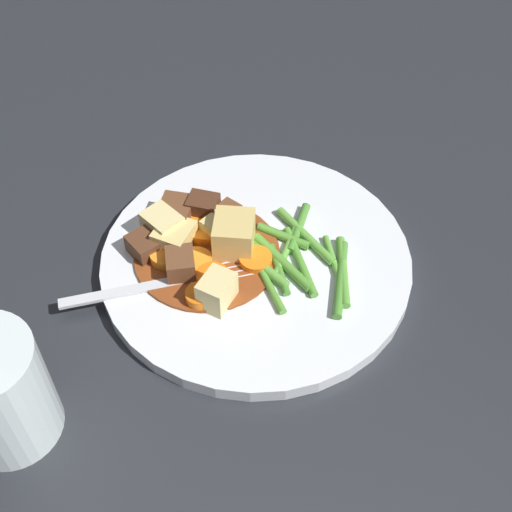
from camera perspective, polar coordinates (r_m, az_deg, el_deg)
The scene contains 33 objects.
ground_plane at distance 0.64m, azimuth -0.00°, elevation -0.81°, with size 3.00×3.00×0.00m, color #26282D.
dinner_plate at distance 0.64m, azimuth -0.00°, elevation -0.41°, with size 0.29×0.29×0.01m, color white.
stew_sauce at distance 0.64m, azimuth -4.06°, elevation 0.21°, with size 0.13×0.13×0.00m, color brown.
carrot_slice_0 at distance 0.65m, azimuth -4.27°, elevation 2.10°, with size 0.03×0.03×0.01m, color orange.
carrot_slice_1 at distance 0.63m, azimuth -7.44°, elevation -0.03°, with size 0.03×0.03×0.01m, color orange.
carrot_slice_2 at distance 0.63m, azimuth -4.98°, elevation -0.45°, with size 0.03×0.03×0.01m, color orange.
carrot_slice_3 at distance 0.61m, azimuth -3.61°, elevation -1.77°, with size 0.03×0.03×0.01m, color orange.
carrot_slice_4 at distance 0.60m, azimuth -4.65°, elevation -3.37°, with size 0.03×0.03×0.01m, color orange.
carrot_slice_5 at distance 0.62m, azimuth 0.16°, elevation -0.35°, with size 0.03×0.03×0.01m, color orange.
potato_chunk_0 at distance 0.65m, azimuth -7.71°, elevation 2.47°, with size 0.03×0.03×0.03m, color #EAD68C.
potato_chunk_1 at distance 0.59m, azimuth -3.25°, elevation -2.90°, with size 0.03×0.02×0.03m, color #EAD68C.
potato_chunk_2 at distance 0.64m, azimuth -3.02°, elevation 2.16°, with size 0.03×0.03×0.02m, color #E5CC7A.
potato_chunk_3 at distance 0.64m, azimuth -6.74°, elevation 1.53°, with size 0.03×0.03×0.02m, color #E5CC7A.
potato_chunk_4 at distance 0.63m, azimuth -1.83°, elevation 1.72°, with size 0.04×0.04×0.04m, color #DBBC6B.
meat_chunk_0 at distance 0.62m, azimuth -6.25°, elevation -0.72°, with size 0.03×0.02×0.02m, color brown.
meat_chunk_1 at distance 0.66m, azimuth -2.38°, elevation 3.45°, with size 0.02×0.02×0.02m, color brown.
meat_chunk_2 at distance 0.66m, azimuth -4.38°, elevation 3.89°, with size 0.03×0.02×0.03m, color #4C2B19.
meat_chunk_3 at distance 0.66m, azimuth -6.58°, elevation 3.49°, with size 0.03×0.03×0.03m, color brown.
meat_chunk_4 at distance 0.64m, azimuth -9.31°, elevation 0.52°, with size 0.02×0.03×0.02m, color #56331E.
green_bean_0 at distance 0.63m, azimuth 1.04°, elevation 0.24°, with size 0.01×0.01×0.08m, color #4C8E33.
green_bean_1 at distance 0.62m, azimuth 7.20°, elevation -1.26°, with size 0.01×0.01×0.08m, color #599E38.
green_bean_2 at distance 0.63m, azimuth 6.49°, elevation -0.61°, with size 0.01×0.01×0.07m, color #66AD42.
green_bean_3 at distance 0.65m, azimuth 2.27°, elevation 1.66°, with size 0.01×0.01×0.05m, color #599E38.
green_bean_4 at distance 0.62m, azimuth 1.91°, elevation -1.11°, with size 0.01×0.01×0.06m, color #4C8E33.
green_bean_5 at distance 0.62m, azimuth 0.83°, elevation -1.12°, with size 0.01×0.01×0.05m, color #66AD42.
green_bean_6 at distance 0.62m, azimuth 7.00°, elevation -1.89°, with size 0.01×0.01×0.08m, color #4C8E33.
green_bean_7 at distance 0.65m, azimuth 3.53°, elevation 2.34°, with size 0.01×0.01×0.06m, color #4C8E33.
green_bean_8 at distance 0.65m, azimuth 4.11°, elevation 1.69°, with size 0.01×0.01×0.08m, color #66AD42.
green_bean_9 at distance 0.61m, azimuth 0.73°, elevation -1.78°, with size 0.01×0.01×0.08m, color #599E38.
green_bean_10 at distance 0.64m, azimuth 2.56°, elevation 0.56°, with size 0.01×0.01×0.07m, color #66AD42.
green_bean_11 at distance 0.63m, azimuth 3.66°, elevation -0.43°, with size 0.01×0.01×0.08m, color #599E38.
green_bean_12 at distance 0.62m, azimuth 2.19°, elevation -0.49°, with size 0.01×0.01×0.08m, color #599E38.
fork at distance 0.62m, azimuth -7.48°, elevation -2.27°, with size 0.17×0.06×0.00m.
Camera 1 is at (-0.01, 0.42, 0.49)m, focal length 48.40 mm.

